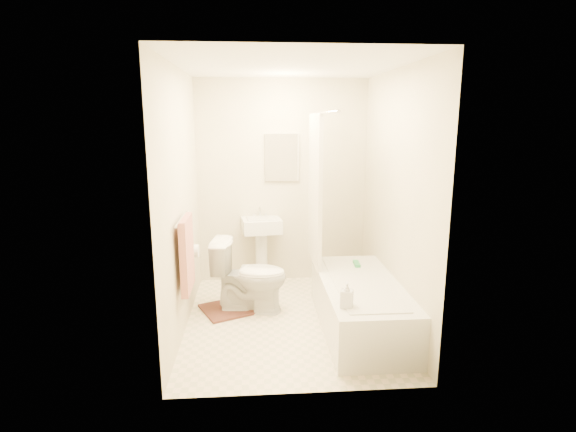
{
  "coord_description": "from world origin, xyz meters",
  "views": [
    {
      "loc": [
        -0.32,
        -4.09,
        1.95
      ],
      "look_at": [
        0.0,
        0.25,
        1.0
      ],
      "focal_mm": 28.0,
      "sensor_mm": 36.0,
      "label": 1
    }
  ],
  "objects": [
    {
      "name": "wall_right",
      "position": [
        1.0,
        0.0,
        1.2
      ],
      "size": [
        0.02,
        2.4,
        2.4
      ],
      "primitive_type": "cube",
      "color": "beige",
      "rests_on": "ground"
    },
    {
      "name": "ceiling",
      "position": [
        0.0,
        0.0,
        2.4
      ],
      "size": [
        2.4,
        2.4,
        0.0
      ],
      "primitive_type": "plane",
      "color": "white",
      "rests_on": "ground"
    },
    {
      "name": "toilet_paper",
      "position": [
        -0.93,
        0.12,
        0.7
      ],
      "size": [
        0.11,
        0.12,
        0.12
      ],
      "primitive_type": "cylinder",
      "rotation": [
        0.0,
        1.57,
        0.0
      ],
      "color": "white",
      "rests_on": "wall_left"
    },
    {
      "name": "toilet",
      "position": [
        -0.39,
        0.28,
        0.37
      ],
      "size": [
        0.81,
        0.52,
        0.74
      ],
      "primitive_type": "imported",
      "rotation": [
        0.0,
        0.0,
        1.43
      ],
      "color": "white",
      "rests_on": "floor"
    },
    {
      "name": "towel_bar",
      "position": [
        -0.96,
        -0.25,
        1.1
      ],
      "size": [
        0.02,
        0.6,
        0.02
      ],
      "primitive_type": "cylinder",
      "rotation": [
        1.57,
        0.0,
        0.0
      ],
      "color": "silver",
      "rests_on": "wall_left"
    },
    {
      "name": "towel",
      "position": [
        -0.93,
        -0.25,
        0.78
      ],
      "size": [
        0.06,
        0.45,
        0.66
      ],
      "primitive_type": "cube",
      "color": "#CC7266",
      "rests_on": "towel_bar"
    },
    {
      "name": "wall_back",
      "position": [
        0.0,
        1.2,
        1.2
      ],
      "size": [
        2.0,
        0.02,
        2.4
      ],
      "primitive_type": "cube",
      "color": "beige",
      "rests_on": "ground"
    },
    {
      "name": "wall_left",
      "position": [
        -1.0,
        0.0,
        1.2
      ],
      "size": [
        0.02,
        2.4,
        2.4
      ],
      "primitive_type": "cube",
      "color": "beige",
      "rests_on": "ground"
    },
    {
      "name": "sink",
      "position": [
        -0.25,
        1.06,
        0.43
      ],
      "size": [
        0.48,
        0.41,
        0.87
      ],
      "primitive_type": null,
      "rotation": [
        0.0,
        0.0,
        0.13
      ],
      "color": "white",
      "rests_on": "floor"
    },
    {
      "name": "floor",
      "position": [
        0.0,
        0.0,
        0.0
      ],
      "size": [
        2.4,
        2.4,
        0.0
      ],
      "primitive_type": "plane",
      "color": "beige",
      "rests_on": "ground"
    },
    {
      "name": "scrub_brush",
      "position": [
        0.71,
        0.27,
        0.48
      ],
      "size": [
        0.07,
        0.19,
        0.04
      ],
      "primitive_type": "cube",
      "rotation": [
        0.0,
        0.0,
        -0.07
      ],
      "color": "green",
      "rests_on": "bathtub"
    },
    {
      "name": "bath_mat",
      "position": [
        -0.55,
        0.32,
        0.01
      ],
      "size": [
        0.8,
        0.72,
        0.02
      ],
      "primitive_type": "cube",
      "rotation": [
        0.0,
        0.0,
        0.43
      ],
      "color": "#4C221E",
      "rests_on": "floor"
    },
    {
      "name": "mirror",
      "position": [
        0.0,
        1.18,
        1.5
      ],
      "size": [
        0.4,
        0.03,
        0.55
      ],
      "primitive_type": "cube",
      "color": "white",
      "rests_on": "wall_back"
    },
    {
      "name": "bathtub",
      "position": [
        0.65,
        -0.2,
        0.23
      ],
      "size": [
        0.71,
        1.62,
        0.46
      ],
      "primitive_type": null,
      "color": "silver",
      "rests_on": "floor"
    },
    {
      "name": "shower_curtain",
      "position": [
        0.3,
        0.5,
        1.22
      ],
      "size": [
        0.04,
        0.8,
        1.55
      ],
      "primitive_type": "cube",
      "color": "silver",
      "rests_on": "curtain_rod"
    },
    {
      "name": "curtain_rod",
      "position": [
        0.3,
        0.1,
        2.0
      ],
      "size": [
        0.03,
        1.7,
        0.03
      ],
      "primitive_type": "cylinder",
      "rotation": [
        1.57,
        0.0,
        0.0
      ],
      "color": "silver",
      "rests_on": "wall_back"
    },
    {
      "name": "soap_bottle",
      "position": [
        0.4,
        -0.74,
        0.56
      ],
      "size": [
        0.12,
        0.12,
        0.21
      ],
      "primitive_type": "imported",
      "rotation": [
        0.0,
        0.0,
        -0.35
      ],
      "color": "silver",
      "rests_on": "bathtub"
    }
  ]
}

